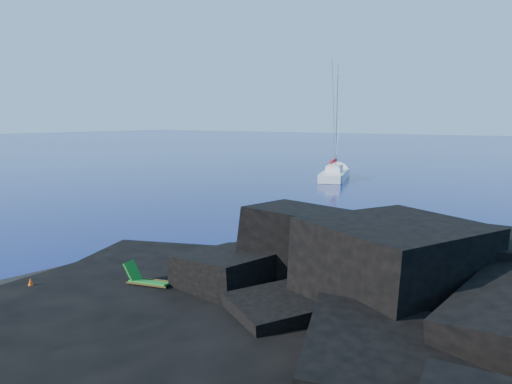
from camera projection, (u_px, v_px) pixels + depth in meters
ground at (23, 282)px, 19.62m from camera, size 400.00×400.00×0.00m
headland at (363, 339)px, 14.55m from camera, size 24.00×24.00×3.60m
beach at (107, 302)px, 17.43m from camera, size 9.08×6.86×0.70m
surf_foam at (203, 273)px, 20.77m from camera, size 10.00×8.00×0.06m
sailboat at (335, 179)px, 53.33m from camera, size 6.22×11.78×12.20m
deck_chair at (150, 276)px, 17.40m from camera, size 1.76×1.13×1.12m
towel at (88, 299)px, 16.73m from camera, size 1.92×1.07×0.05m
sunbather at (87, 295)px, 16.71m from camera, size 1.65×0.58×0.22m
marker_cone at (31, 286)px, 17.32m from camera, size 0.45×0.45×0.54m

